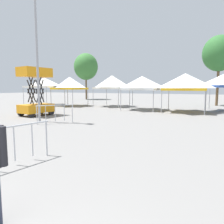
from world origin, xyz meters
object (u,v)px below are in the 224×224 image
at_px(scissor_lift, 36,101).
at_px(crowd_barrier_mid_lot, 55,110).
at_px(light_pole_near_lift, 37,43).
at_px(tree_behind_tents_right, 219,54).
at_px(canopy_tent_behind_center, 142,83).
at_px(canopy_tent_center, 185,82).
at_px(canopy_tent_left_of_center, 112,82).
at_px(canopy_tent_far_right, 70,83).
at_px(tree_behind_tents_center, 86,67).
at_px(crowd_barrier_near_person, 14,137).
at_px(canopy_tent_behind_right, 44,83).

bearing_deg(scissor_lift, crowd_barrier_mid_lot, -29.78).
bearing_deg(light_pole_near_lift, tree_behind_tents_right, 61.02).
xyz_separation_m(canopy_tent_behind_center, canopy_tent_center, (3.82, -0.15, 0.06)).
xyz_separation_m(canopy_tent_left_of_center, scissor_lift, (-1.61, -9.37, -1.54)).
xyz_separation_m(canopy_tent_far_right, tree_behind_tents_center, (-5.84, 12.28, 3.12)).
distance_m(canopy_tent_behind_center, crowd_barrier_near_person, 15.20).
bearing_deg(crowd_barrier_mid_lot, tree_behind_tents_center, 119.14).
relative_size(canopy_tent_behind_center, tree_behind_tents_center, 0.39).
distance_m(tree_behind_tents_center, crowd_barrier_near_person, 32.32).
relative_size(canopy_tent_behind_right, scissor_lift, 1.05).
height_order(canopy_tent_behind_right, scissor_lift, scissor_lift).
bearing_deg(tree_behind_tents_right, canopy_tent_behind_center, -127.79).
relative_size(canopy_tent_far_right, canopy_tent_center, 0.94).
height_order(canopy_tent_far_right, crowd_barrier_near_person, canopy_tent_far_right).
bearing_deg(tree_behind_tents_center, canopy_tent_behind_right, -79.49).
distance_m(light_pole_near_lift, crowd_barrier_near_person, 8.42).
bearing_deg(canopy_tent_far_right, canopy_tent_left_of_center, 19.37).
xyz_separation_m(canopy_tent_behind_center, tree_behind_tents_center, (-14.43, 12.68, 3.21)).
height_order(canopy_tent_behind_right, crowd_barrier_near_person, canopy_tent_behind_right).
xyz_separation_m(light_pole_near_lift, crowd_barrier_near_person, (4.84, -5.68, -3.91)).
height_order(canopy_tent_behind_right, canopy_tent_left_of_center, canopy_tent_left_of_center).
distance_m(canopy_tent_far_right, crowd_barrier_mid_lot, 11.93).
xyz_separation_m(canopy_tent_behind_center, light_pole_near_lift, (-3.39, -9.36, 2.20)).
bearing_deg(light_pole_near_lift, canopy_tent_center, 51.95).
bearing_deg(tree_behind_tents_right, canopy_tent_far_right, -152.66).
height_order(light_pole_near_lift, crowd_barrier_mid_lot, light_pole_near_lift).
height_order(canopy_tent_left_of_center, canopy_tent_center, canopy_tent_left_of_center).
xyz_separation_m(scissor_lift, tree_behind_tents_center, (-8.73, 20.06, 4.58)).
distance_m(canopy_tent_center, tree_behind_tents_right, 9.22).
xyz_separation_m(canopy_tent_far_right, light_pole_near_lift, (5.20, -9.77, 2.12)).
xyz_separation_m(canopy_tent_behind_right, tree_behind_tents_center, (-2.32, 12.50, 3.04)).
bearing_deg(scissor_lift, canopy_tent_center, 37.22).
bearing_deg(canopy_tent_left_of_center, tree_behind_tents_right, 30.49).
bearing_deg(crowd_barrier_mid_lot, canopy_tent_behind_center, 77.51).
height_order(light_pole_near_lift, tree_behind_tents_center, light_pole_near_lift).
distance_m(canopy_tent_behind_center, light_pole_near_lift, 10.20).
xyz_separation_m(scissor_lift, light_pole_near_lift, (2.30, -1.98, 3.57)).
xyz_separation_m(canopy_tent_behind_right, crowd_barrier_mid_lot, (10.02, -9.62, -1.88)).
distance_m(canopy_tent_behind_right, canopy_tent_center, 15.93).
relative_size(canopy_tent_behind_center, crowd_barrier_mid_lot, 1.88).
bearing_deg(canopy_tent_far_right, crowd_barrier_near_person, -57.00).
xyz_separation_m(canopy_tent_center, tree_behind_tents_right, (2.46, 8.24, 3.31)).
relative_size(canopy_tent_left_of_center, tree_behind_tents_right, 0.43).
distance_m(canopy_tent_behind_center, tree_behind_tents_right, 10.78).
height_order(canopy_tent_far_right, tree_behind_tents_right, tree_behind_tents_right).
bearing_deg(crowd_barrier_mid_lot, canopy_tent_left_of_center, 99.92).
distance_m(crowd_barrier_mid_lot, crowd_barrier_near_person, 6.62).
relative_size(canopy_tent_far_right, crowd_barrier_near_person, 1.57).
height_order(canopy_tent_left_of_center, tree_behind_tents_right, tree_behind_tents_right).
distance_m(tree_behind_tents_right, crowd_barrier_near_person, 24.17).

